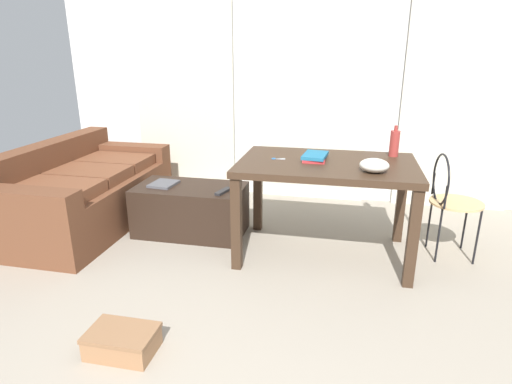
{
  "coord_description": "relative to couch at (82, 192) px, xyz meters",
  "views": [
    {
      "loc": [
        0.35,
        -1.41,
        1.55
      ],
      "look_at": [
        -0.36,
        1.89,
        0.41
      ],
      "focal_mm": 30.03,
      "sensor_mm": 36.0,
      "label": 1
    }
  ],
  "objects": [
    {
      "name": "shoebox",
      "position": [
        1.24,
        -1.58,
        -0.23
      ],
      "size": [
        0.36,
        0.24,
        0.13
      ],
      "color": "#996B47",
      "rests_on": "ground"
    },
    {
      "name": "wall_back",
      "position": [
        1.98,
        1.26,
        1.01
      ],
      "size": [
        5.48,
        0.1,
        2.61
      ],
      "primitive_type": "cube",
      "color": "silver",
      "rests_on": "ground"
    },
    {
      "name": "bowl",
      "position": [
        2.53,
        -0.37,
        0.5
      ],
      "size": [
        0.2,
        0.2,
        0.09
      ],
      "primitive_type": "ellipsoid",
      "color": "beige",
      "rests_on": "craft_table"
    },
    {
      "name": "book_stack",
      "position": [
        2.11,
        -0.13,
        0.47
      ],
      "size": [
        0.19,
        0.27,
        0.05
      ],
      "color": "red",
      "rests_on": "craft_table"
    },
    {
      "name": "magazine",
      "position": [
        0.81,
        -0.01,
        0.14
      ],
      "size": [
        0.22,
        0.25,
        0.02
      ],
      "primitive_type": "cube",
      "rotation": [
        0.0,
        0.0,
        -0.1
      ],
      "color": "#4C4C51",
      "rests_on": "coffee_table"
    },
    {
      "name": "couch",
      "position": [
        0.0,
        0.0,
        0.0
      ],
      "size": [
        0.92,
        1.77,
        0.74
      ],
      "color": "brown",
      "rests_on": "ground"
    },
    {
      "name": "scissors",
      "position": [
        1.82,
        -0.16,
        0.45
      ],
      "size": [
        0.1,
        0.04,
        0.0
      ],
      "color": "#9EA0A5",
      "rests_on": "craft_table"
    },
    {
      "name": "bottle_near",
      "position": [
        2.7,
        0.12,
        0.55
      ],
      "size": [
        0.07,
        0.07,
        0.24
      ],
      "color": "#99332D",
      "rests_on": "craft_table"
    },
    {
      "name": "curtains",
      "position": [
        1.98,
        1.18,
        0.89
      ],
      "size": [
        3.89,
        0.03,
        2.37
      ],
      "color": "beige",
      "rests_on": "ground"
    },
    {
      "name": "ground_plane",
      "position": [
        1.98,
        -0.71,
        -0.3
      ],
      "size": [
        7.52,
        7.52,
        0.0
      ],
      "primitive_type": "plane",
      "color": "gray"
    },
    {
      "name": "tv_remote_primary",
      "position": [
        1.37,
        -0.09,
        0.14
      ],
      "size": [
        0.1,
        0.19,
        0.02
      ],
      "primitive_type": "cube",
      "rotation": [
        0.0,
        0.0,
        -0.26
      ],
      "color": "#232326",
      "rests_on": "coffee_table"
    },
    {
      "name": "wire_chair",
      "position": [
        3.12,
        0.01,
        0.2
      ],
      "size": [
        0.39,
        0.4,
        0.81
      ],
      "color": "tan",
      "rests_on": "ground"
    },
    {
      "name": "craft_table",
      "position": [
        2.2,
        -0.17,
        0.35
      ],
      "size": [
        1.31,
        0.85,
        0.75
      ],
      "color": "#382619",
      "rests_on": "ground"
    },
    {
      "name": "coffee_table",
      "position": [
        1.04,
        0.0,
        -0.09
      ],
      "size": [
        0.93,
        0.51,
        0.43
      ],
      "color": "black",
      "rests_on": "ground"
    }
  ]
}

